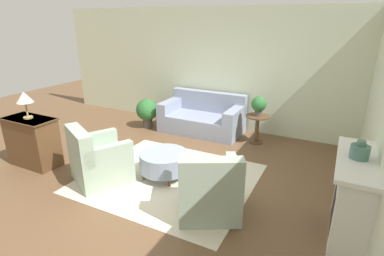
# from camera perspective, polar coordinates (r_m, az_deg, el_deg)

# --- Properties ---
(ground_plane) EXTENTS (16.00, 16.00, 0.00)m
(ground_plane) POSITION_cam_1_polar(r_m,az_deg,el_deg) (5.12, -4.35, -9.55)
(ground_plane) COLOR brown
(wall_back) EXTENTS (9.65, 0.12, 2.80)m
(wall_back) POSITION_cam_1_polar(r_m,az_deg,el_deg) (7.16, 7.56, 10.85)
(wall_back) COLOR beige
(wall_back) RESTS_ON ground_plane
(rug) EXTENTS (2.72, 2.40, 0.01)m
(rug) POSITION_cam_1_polar(r_m,az_deg,el_deg) (5.12, -4.36, -9.50)
(rug) COLOR beige
(rug) RESTS_ON ground_plane
(couch) EXTENTS (1.87, 0.99, 0.89)m
(couch) POSITION_cam_1_polar(r_m,az_deg,el_deg) (7.08, 2.03, 1.89)
(couch) COLOR #8E99B2
(couch) RESTS_ON ground_plane
(armchair_left) EXTENTS (1.09, 1.09, 0.94)m
(armchair_left) POSITION_cam_1_polar(r_m,az_deg,el_deg) (5.10, -17.46, -5.94)
(armchair_left) COLOR #9EB29E
(armchair_left) RESTS_ON rug
(armchair_right) EXTENTS (1.09, 1.09, 0.94)m
(armchair_right) POSITION_cam_1_polar(r_m,az_deg,el_deg) (4.09, 3.29, -11.76)
(armchair_right) COLOR #9EB29E
(armchair_right) RESTS_ON rug
(ottoman_table) EXTENTS (0.81, 0.81, 0.43)m
(ottoman_table) POSITION_cam_1_polar(r_m,az_deg,el_deg) (5.06, -5.37, -6.33)
(ottoman_table) COLOR #8E99B2
(ottoman_table) RESTS_ON rug
(side_table) EXTENTS (0.50, 0.50, 0.62)m
(side_table) POSITION_cam_1_polar(r_m,az_deg,el_deg) (6.50, 12.32, 0.65)
(side_table) COLOR brown
(side_table) RESTS_ON ground_plane
(fireplace) EXTENTS (0.44, 1.30, 1.04)m
(fireplace) POSITION_cam_1_polar(r_m,az_deg,el_deg) (4.10, 28.16, -11.38)
(fireplace) COLOR white
(fireplace) RESTS_ON ground_plane
(dresser) EXTENTS (0.96, 0.51, 0.89)m
(dresser) POSITION_cam_1_polar(r_m,az_deg,el_deg) (6.11, -28.06, -2.17)
(dresser) COLOR brown
(dresser) RESTS_ON ground_plane
(vase_mantel_near) EXTENTS (0.21, 0.21, 0.21)m
(vase_mantel_near) POSITION_cam_1_polar(r_m,az_deg,el_deg) (3.85, 29.33, -3.89)
(vase_mantel_near) COLOR #477066
(vase_mantel_near) RESTS_ON fireplace
(potted_plant_on_side_table) EXTENTS (0.32, 0.32, 0.41)m
(potted_plant_on_side_table) POSITION_cam_1_polar(r_m,az_deg,el_deg) (6.37, 12.61, 4.36)
(potted_plant_on_side_table) COLOR #4C4742
(potted_plant_on_side_table) RESTS_ON side_table
(potted_plant_floor) EXTENTS (0.53, 0.53, 0.71)m
(potted_plant_floor) POSITION_cam_1_polar(r_m,az_deg,el_deg) (7.37, -8.56, 3.26)
(potted_plant_floor) COLOR #4C4742
(potted_plant_floor) RESTS_ON ground_plane
(table_lamp) EXTENTS (0.28, 0.28, 0.47)m
(table_lamp) POSITION_cam_1_polar(r_m,az_deg,el_deg) (5.89, -29.31, 4.95)
(table_lamp) COLOR tan
(table_lamp) RESTS_ON dresser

